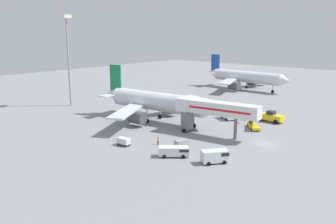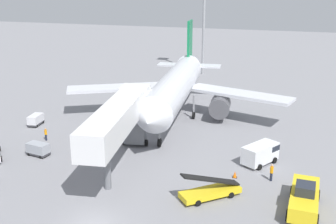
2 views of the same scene
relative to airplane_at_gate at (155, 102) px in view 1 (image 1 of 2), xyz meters
The scene contains 15 objects.
ground_plane 29.64m from the airplane_at_gate, 87.47° to the right, with size 300.00×300.00×0.00m, color gray.
airplane_at_gate is the anchor object (origin of this frame).
jet_bridge 17.68m from the airplane_at_gate, 93.48° to the right, with size 5.77×18.77×7.52m.
pushback_tug 28.61m from the airplane_at_gate, 49.88° to the right, with size 2.94×7.02×2.79m.
belt_loader_truck 24.33m from the airplane_at_gate, 65.87° to the right, with size 5.68×5.34×2.96m.
service_van_rear_left 31.39m from the airplane_at_gate, 117.43° to the right, with size 4.83×4.18×2.25m.
service_van_mid_right 18.83m from the airplane_at_gate, 42.47° to the right, with size 4.06×4.86×2.27m.
service_van_near_left 26.55m from the airplane_at_gate, 128.96° to the right, with size 5.10×5.43×1.83m.
baggage_cart_outer_right 21.87m from the airplane_at_gate, 122.96° to the right, with size 2.80×1.80×1.51m.
baggage_cart_near_center 20.69m from the airplane_at_gate, 154.23° to the right, with size 1.62×2.69×1.53m.
ground_crew_worker_foreground 19.57m from the airplane_at_gate, 134.91° to the right, with size 0.35×0.35×1.70m.
ground_crew_worker_midground 22.74m from the airplane_at_gate, 47.62° to the right, with size 0.40×0.40×1.87m.
safety_cone_alpha 20.89m from the airplane_at_gate, 55.99° to the right, with size 0.47×0.47×0.72m.
airplane_background 59.02m from the airplane_at_gate, ahead, with size 34.70×36.09×12.69m.
apron_light_mast 34.68m from the airplane_at_gate, 95.57° to the left, with size 2.40×2.40×26.46m.
Camera 1 is at (-64.26, -30.61, 22.02)m, focal length 38.40 mm.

